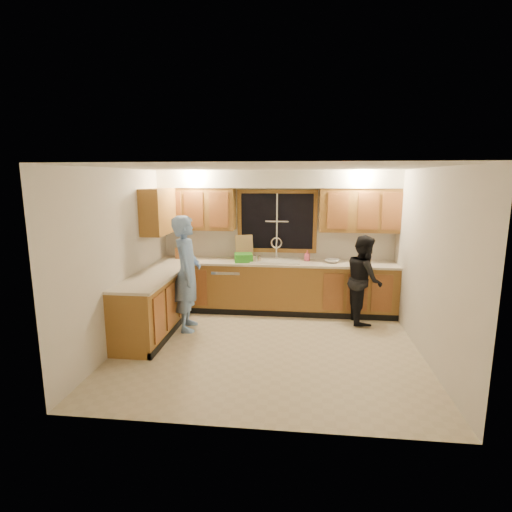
{
  "coord_description": "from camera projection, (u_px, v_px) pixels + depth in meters",
  "views": [
    {
      "loc": [
        0.43,
        -5.31,
        2.36
      ],
      "look_at": [
        -0.24,
        0.65,
        1.19
      ],
      "focal_mm": 28.0,
      "sensor_mm": 36.0,
      "label": 1
    }
  ],
  "objects": [
    {
      "name": "floor",
      "position": [
        268.0,
        347.0,
        5.68
      ],
      "size": [
        4.2,
        4.2,
        0.0
      ],
      "primitive_type": "plane",
      "color": "#C0B294",
      "rests_on": "ground"
    },
    {
      "name": "can_left",
      "position": [
        254.0,
        259.0,
        6.94
      ],
      "size": [
        0.07,
        0.07,
        0.13
      ],
      "primitive_type": "cylinder",
      "rotation": [
        0.0,
        0.0,
        -0.01
      ],
      "color": "beige",
      "rests_on": "countertop_back"
    },
    {
      "name": "upper_cabinets_return",
      "position": [
        158.0,
        211.0,
        6.64
      ],
      "size": [
        0.33,
        0.9,
        0.75
      ],
      "primitive_type": "cube",
      "color": "olive",
      "rests_on": "wall_left"
    },
    {
      "name": "knife_block",
      "position": [
        178.0,
        253.0,
        7.31
      ],
      "size": [
        0.13,
        0.11,
        0.2
      ],
      "primitive_type": "cube",
      "rotation": [
        0.0,
        0.0,
        0.25
      ],
      "color": "#9A582A",
      "rests_on": "countertop_back"
    },
    {
      "name": "window_frame",
      "position": [
        277.0,
        221.0,
        7.22
      ],
      "size": [
        1.44,
        0.03,
        1.14
      ],
      "color": "black",
      "rests_on": "wall_back"
    },
    {
      "name": "dishwasher",
      "position": [
        229.0,
        288.0,
        7.25
      ],
      "size": [
        0.6,
        0.56,
        0.82
      ],
      "primitive_type": "cube",
      "color": "white",
      "rests_on": "floor"
    },
    {
      "name": "countertop_back",
      "position": [
        276.0,
        263.0,
        7.05
      ],
      "size": [
        4.2,
        0.63,
        0.04
      ],
      "primitive_type": "cube",
      "color": "beige",
      "rests_on": "base_cabinets_back"
    },
    {
      "name": "sink",
      "position": [
        276.0,
        264.0,
        7.08
      ],
      "size": [
        0.86,
        0.52,
        0.57
      ],
      "color": "silver",
      "rests_on": "countertop_back"
    },
    {
      "name": "soffit",
      "position": [
        277.0,
        179.0,
        6.92
      ],
      "size": [
        4.2,
        0.35,
        0.3
      ],
      "primitive_type": "cube",
      "color": "white",
      "rests_on": "wall_back"
    },
    {
      "name": "countertop_left",
      "position": [
        153.0,
        277.0,
        6.05
      ],
      "size": [
        0.63,
        1.9,
        0.04
      ],
      "primitive_type": "cube",
      "color": "beige",
      "rests_on": "base_cabinets_left"
    },
    {
      "name": "soap_bottle",
      "position": [
        307.0,
        255.0,
        7.11
      ],
      "size": [
        0.1,
        0.1,
        0.19
      ],
      "primitive_type": "imported",
      "rotation": [
        0.0,
        0.0,
        -0.25
      ],
      "color": "#E5577D",
      "rests_on": "countertop_back"
    },
    {
      "name": "wall_left",
      "position": [
        121.0,
        258.0,
        5.67
      ],
      "size": [
        0.0,
        3.8,
        3.8
      ],
      "primitive_type": "plane",
      "rotation": [
        1.57,
        0.0,
        1.57
      ],
      "color": "beige",
      "rests_on": "ground"
    },
    {
      "name": "woman",
      "position": [
        364.0,
        279.0,
        6.57
      ],
      "size": [
        0.6,
        0.74,
        1.46
      ],
      "primitive_type": "imported",
      "rotation": [
        0.0,
        0.0,
        1.64
      ],
      "color": "black",
      "rests_on": "floor"
    },
    {
      "name": "stove",
      "position": [
        139.0,
        318.0,
        5.58
      ],
      "size": [
        0.58,
        0.75,
        0.9
      ],
      "primitive_type": "cube",
      "color": "white",
      "rests_on": "floor"
    },
    {
      "name": "base_cabinets_back",
      "position": [
        275.0,
        287.0,
        7.16
      ],
      "size": [
        4.2,
        0.6,
        0.88
      ],
      "primitive_type": "cube",
      "color": "olive",
      "rests_on": "ground"
    },
    {
      "name": "ceiling",
      "position": [
        269.0,
        168.0,
        5.2
      ],
      "size": [
        4.2,
        4.2,
        0.0
      ],
      "primitive_type": "plane",
      "rotation": [
        3.14,
        0.0,
        0.0
      ],
      "color": "white"
    },
    {
      "name": "can_right",
      "position": [
        259.0,
        259.0,
        6.99
      ],
      "size": [
        0.06,
        0.06,
        0.11
      ],
      "primitive_type": "cylinder",
      "rotation": [
        0.0,
        0.0,
        -0.01
      ],
      "color": "beige",
      "rests_on": "countertop_back"
    },
    {
      "name": "wall_back",
      "position": [
        277.0,
        240.0,
        7.3
      ],
      "size": [
        4.2,
        0.0,
        4.2
      ],
      "primitive_type": "plane",
      "rotation": [
        1.57,
        0.0,
        0.0
      ],
      "color": "beige",
      "rests_on": "ground"
    },
    {
      "name": "man",
      "position": [
        187.0,
        273.0,
        6.23
      ],
      "size": [
        0.53,
        0.72,
        1.81
      ],
      "primitive_type": "imported",
      "rotation": [
        0.0,
        0.0,
        1.73
      ],
      "color": "#739BDA",
      "rests_on": "floor"
    },
    {
      "name": "dish_crate",
      "position": [
        243.0,
        258.0,
        7.03
      ],
      "size": [
        0.36,
        0.34,
        0.14
      ],
      "primitive_type": "cube",
      "rotation": [
        0.0,
        0.0,
        0.19
      ],
      "color": "green",
      "rests_on": "countertop_back"
    },
    {
      "name": "upper_cabinets_right",
      "position": [
        359.0,
        210.0,
        6.87
      ],
      "size": [
        1.35,
        0.33,
        0.75
      ],
      "primitive_type": "cube",
      "color": "olive",
      "rests_on": "wall_back"
    },
    {
      "name": "cutting_board",
      "position": [
        244.0,
        247.0,
        7.28
      ],
      "size": [
        0.34,
        0.22,
        0.43
      ],
      "primitive_type": "cube",
      "rotation": [
        -0.21,
        0.0,
        0.38
      ],
      "color": "tan",
      "rests_on": "countertop_back"
    },
    {
      "name": "upper_cabinets_left",
      "position": [
        198.0,
        209.0,
        7.18
      ],
      "size": [
        1.35,
        0.33,
        0.75
      ],
      "primitive_type": "cube",
      "color": "olive",
      "rests_on": "wall_back"
    },
    {
      "name": "wall_right",
      "position": [
        428.0,
        265.0,
        5.21
      ],
      "size": [
        0.0,
        3.8,
        3.8
      ],
      "primitive_type": "plane",
      "rotation": [
        1.57,
        0.0,
        -1.57
      ],
      "color": "beige",
      "rests_on": "ground"
    },
    {
      "name": "base_cabinets_left",
      "position": [
        153.0,
        306.0,
        6.13
      ],
      "size": [
        0.6,
        1.9,
        0.88
      ],
      "primitive_type": "cube",
      "color": "olive",
      "rests_on": "ground"
    },
    {
      "name": "bowl",
      "position": [
        332.0,
        261.0,
        6.95
      ],
      "size": [
        0.3,
        0.3,
        0.06
      ],
      "primitive_type": "imported",
      "rotation": [
        0.0,
        0.0,
        -0.28
      ],
      "color": "silver",
      "rests_on": "countertop_back"
    }
  ]
}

